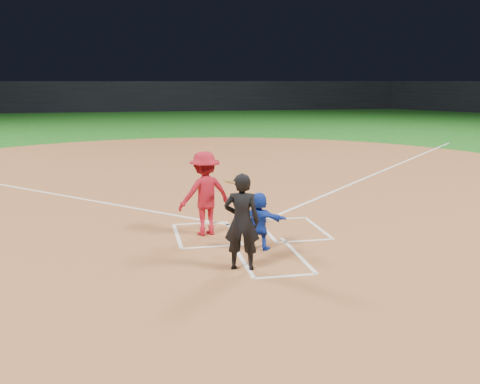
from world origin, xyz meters
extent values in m
plane|color=#165916|center=(0.00, 0.00, 0.00)|extent=(120.00, 120.00, 0.00)
cylinder|color=#965831|center=(0.00, 6.00, 0.01)|extent=(28.00, 28.00, 0.01)
cube|color=black|center=(0.00, 48.00, 1.60)|extent=(80.00, 1.20, 3.20)
cylinder|color=silver|center=(0.00, 0.00, 0.02)|extent=(0.60, 0.60, 0.02)
imported|color=#1638B9|center=(-0.10, -1.25, 0.59)|extent=(1.11, 0.76, 1.15)
imported|color=black|center=(-0.66, -2.27, 0.87)|extent=(0.72, 0.57, 1.72)
cube|color=white|center=(-0.98, 0.92, 0.01)|extent=(1.22, 0.08, 0.01)
cube|color=white|center=(-0.98, -0.92, 0.01)|extent=(1.22, 0.08, 0.01)
cube|color=white|center=(-0.37, 0.00, 0.01)|extent=(0.08, 1.83, 0.01)
cube|color=white|center=(-1.59, 0.00, 0.01)|extent=(0.08, 1.83, 0.01)
cube|color=white|center=(0.98, 0.92, 0.01)|extent=(1.22, 0.08, 0.01)
cube|color=white|center=(0.98, -0.92, 0.01)|extent=(1.22, 0.08, 0.01)
cube|color=white|center=(0.37, 0.00, 0.01)|extent=(0.08, 1.83, 0.01)
cube|color=white|center=(1.59, 0.00, 0.01)|extent=(0.08, 1.83, 0.01)
cube|color=white|center=(-0.55, -1.70, 0.01)|extent=(0.08, 2.20, 0.01)
cube|color=white|center=(0.55, -1.70, 0.01)|extent=(0.08, 2.20, 0.01)
cube|color=white|center=(0.00, -2.80, 0.01)|extent=(1.10, 0.08, 0.01)
cube|color=white|center=(7.07, 7.37, 0.01)|extent=(14.21, 14.21, 0.01)
imported|color=#A21221|center=(-0.98, 0.01, 0.91)|extent=(1.30, 0.96, 1.80)
cylinder|color=#A1773B|center=(-0.38, -0.14, 1.15)|extent=(0.56, 0.71, 0.28)
camera|label=1|loc=(-2.51, -11.06, 3.28)|focal=40.00mm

